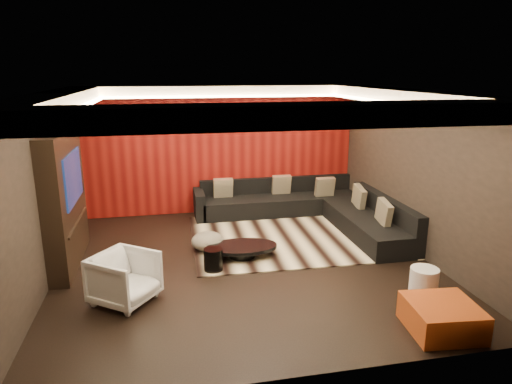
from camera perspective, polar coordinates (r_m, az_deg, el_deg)
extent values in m
cube|color=black|center=(7.71, -1.30, -8.89)|extent=(6.00, 6.00, 0.02)
cube|color=silver|center=(7.05, -1.44, 12.55)|extent=(6.00, 6.00, 0.02)
cube|color=black|center=(10.17, -4.42, 5.26)|extent=(6.00, 0.02, 2.80)
cube|color=black|center=(7.36, -25.11, 0.11)|extent=(0.02, 6.00, 2.80)
cube|color=black|center=(8.32, 19.51, 2.26)|extent=(0.02, 6.00, 2.80)
cube|color=#6B0C0A|center=(10.13, -4.39, 5.22)|extent=(5.98, 0.05, 2.78)
cube|color=silver|center=(9.73, -4.34, 12.47)|extent=(6.00, 0.60, 0.22)
cube|color=silver|center=(4.44, 4.88, 9.52)|extent=(6.00, 0.60, 0.22)
cube|color=silver|center=(7.10, -23.80, 10.36)|extent=(0.60, 4.80, 0.22)
cube|color=silver|center=(7.99, 18.38, 11.24)|extent=(0.60, 4.80, 0.22)
cube|color=#FFD899|center=(9.39, -4.05, 11.84)|extent=(4.80, 0.08, 0.04)
cube|color=#FFD899|center=(4.77, 3.69, 8.83)|extent=(4.80, 0.08, 0.04)
cube|color=#FFD899|center=(7.04, -20.98, 9.87)|extent=(0.08, 4.80, 0.04)
cube|color=#FFD899|center=(7.84, 16.13, 10.69)|extent=(0.08, 4.80, 0.04)
cube|color=black|center=(7.96, -22.81, -0.84)|extent=(0.30, 2.00, 2.20)
cube|color=black|center=(7.85, -21.92, 1.68)|extent=(0.04, 1.30, 0.80)
cube|color=black|center=(8.04, -21.40, -3.52)|extent=(0.04, 1.60, 0.04)
cube|color=beige|center=(8.90, 5.06, -5.47)|extent=(4.07, 3.09, 0.02)
cylinder|color=black|center=(7.86, -1.76, -7.36)|extent=(1.26, 1.26, 0.20)
cylinder|color=black|center=(7.36, -5.37, -8.39)|extent=(0.38, 0.38, 0.36)
ellipsoid|color=beige|center=(8.16, -6.05, -6.14)|extent=(0.64, 0.64, 0.32)
cylinder|color=white|center=(6.83, 20.19, -10.82)|extent=(0.46, 0.46, 0.48)
cube|color=#A53F15|center=(6.23, 22.21, -14.29)|extent=(0.89, 0.89, 0.36)
imported|color=silver|center=(6.60, -16.10, -10.33)|extent=(1.07, 1.07, 0.70)
cube|color=black|center=(10.23, 3.01, -1.56)|extent=(3.50, 0.90, 0.40)
cube|color=black|center=(10.46, 2.55, 0.95)|extent=(3.50, 0.20, 0.35)
cube|color=black|center=(9.10, 13.79, -4.12)|extent=(0.90, 2.60, 0.40)
cube|color=black|center=(9.14, 15.93, -1.71)|extent=(0.20, 2.60, 0.35)
cube|color=black|center=(9.92, -7.11, -1.59)|extent=(0.20, 0.90, 0.60)
cube|color=beige|center=(8.57, 15.71, -2.49)|extent=(0.12, 0.50, 0.50)
cube|color=beige|center=(9.49, 12.77, -0.60)|extent=(0.12, 0.50, 0.50)
cube|color=beige|center=(10.28, 3.19, 0.94)|extent=(0.42, 0.20, 0.44)
cube|color=beige|center=(9.99, -4.13, 0.52)|extent=(0.42, 0.20, 0.44)
cube|color=beige|center=(10.17, 8.60, 0.65)|extent=(0.42, 0.20, 0.44)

